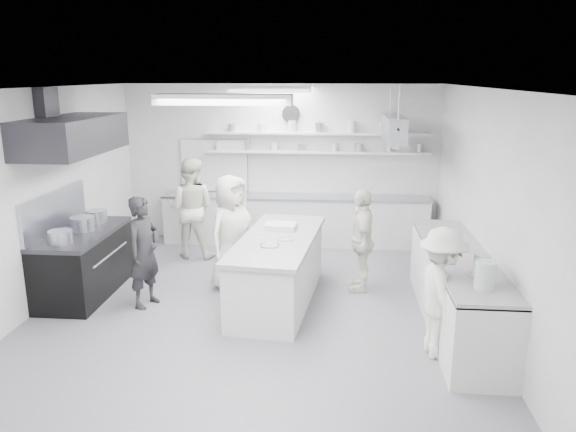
# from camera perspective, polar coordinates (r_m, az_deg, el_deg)

# --- Properties ---
(floor) EXTENTS (6.00, 7.00, 0.02)m
(floor) POSITION_cam_1_polar(r_m,az_deg,el_deg) (7.79, -3.35, -9.75)
(floor) COLOR gray
(floor) RESTS_ON ground
(ceiling) EXTENTS (6.00, 7.00, 0.02)m
(ceiling) POSITION_cam_1_polar(r_m,az_deg,el_deg) (7.11, -3.71, 13.06)
(ceiling) COLOR silver
(ceiling) RESTS_ON wall_back
(wall_back) EXTENTS (6.00, 0.04, 3.00)m
(wall_back) POSITION_cam_1_polar(r_m,az_deg,el_deg) (10.71, -0.73, 5.41)
(wall_back) COLOR silver
(wall_back) RESTS_ON floor
(wall_front) EXTENTS (6.00, 0.04, 3.00)m
(wall_front) POSITION_cam_1_polar(r_m,az_deg,el_deg) (4.05, -10.99, -10.27)
(wall_front) COLOR silver
(wall_front) RESTS_ON floor
(wall_left) EXTENTS (0.04, 7.00, 3.00)m
(wall_left) POSITION_cam_1_polar(r_m,az_deg,el_deg) (8.29, -24.48, 1.45)
(wall_left) COLOR silver
(wall_left) RESTS_ON floor
(wall_right) EXTENTS (0.04, 7.00, 3.00)m
(wall_right) POSITION_cam_1_polar(r_m,az_deg,el_deg) (7.47, 19.87, 0.60)
(wall_right) COLOR silver
(wall_right) RESTS_ON floor
(stove) EXTENTS (0.80, 1.80, 0.90)m
(stove) POSITION_cam_1_polar(r_m,az_deg,el_deg) (8.72, -20.20, -4.71)
(stove) COLOR black
(stove) RESTS_ON floor
(exhaust_hood) EXTENTS (0.85, 2.00, 0.50)m
(exhaust_hood) POSITION_cam_1_polar(r_m,az_deg,el_deg) (8.33, -21.33, 7.76)
(exhaust_hood) COLOR #2D2D31
(exhaust_hood) RESTS_ON wall_left
(back_counter) EXTENTS (5.00, 0.60, 0.92)m
(back_counter) POSITION_cam_1_polar(r_m,az_deg,el_deg) (10.61, 0.73, -0.42)
(back_counter) COLOR silver
(back_counter) RESTS_ON floor
(shelf_lower) EXTENTS (4.20, 0.26, 0.04)m
(shelf_lower) POSITION_cam_1_polar(r_m,az_deg,el_deg) (10.50, 3.02, 6.59)
(shelf_lower) COLOR silver
(shelf_lower) RESTS_ON wall_back
(shelf_upper) EXTENTS (4.20, 0.26, 0.04)m
(shelf_upper) POSITION_cam_1_polar(r_m,az_deg,el_deg) (10.46, 3.04, 8.49)
(shelf_upper) COLOR silver
(shelf_upper) RESTS_ON wall_back
(pass_through_window) EXTENTS (1.30, 0.04, 1.00)m
(pass_through_window) POSITION_cam_1_polar(r_m,az_deg,el_deg) (10.91, -7.58, 5.18)
(pass_through_window) COLOR black
(pass_through_window) RESTS_ON wall_back
(wall_clock) EXTENTS (0.32, 0.05, 0.32)m
(wall_clock) POSITION_cam_1_polar(r_m,az_deg,el_deg) (10.55, 0.33, 10.47)
(wall_clock) COLOR white
(wall_clock) RESTS_ON wall_back
(right_counter) EXTENTS (0.74, 3.30, 0.94)m
(right_counter) POSITION_cam_1_polar(r_m,az_deg,el_deg) (7.51, 16.97, -7.36)
(right_counter) COLOR silver
(right_counter) RESTS_ON floor
(pot_rack) EXTENTS (0.30, 1.60, 0.40)m
(pot_rack) POSITION_cam_1_polar(r_m,az_deg,el_deg) (9.51, 10.78, 8.88)
(pot_rack) COLOR #A8ABB6
(pot_rack) RESTS_ON ceiling
(light_fixture_front) EXTENTS (1.30, 0.25, 0.10)m
(light_fixture_front) POSITION_cam_1_polar(r_m,az_deg,el_deg) (5.34, -6.68, 11.81)
(light_fixture_front) COLOR silver
(light_fixture_front) RESTS_ON ceiling
(light_fixture_rear) EXTENTS (1.30, 0.25, 0.10)m
(light_fixture_rear) POSITION_cam_1_polar(r_m,az_deg,el_deg) (8.90, -1.90, 12.89)
(light_fixture_rear) COLOR silver
(light_fixture_rear) RESTS_ON ceiling
(prep_island) EXTENTS (1.17, 2.54, 0.91)m
(prep_island) POSITION_cam_1_polar(r_m,az_deg,el_deg) (7.93, -1.04, -5.67)
(prep_island) COLOR silver
(prep_island) RESTS_ON floor
(stove_pot) EXTENTS (0.35, 0.35, 0.25)m
(stove_pot) POSITION_cam_1_polar(r_m,az_deg,el_deg) (8.62, -20.34, -0.89)
(stove_pot) COLOR #A8ABB6
(stove_pot) RESTS_ON stove
(cook_stove) EXTENTS (0.55, 0.67, 1.57)m
(cook_stove) POSITION_cam_1_polar(r_m,az_deg,el_deg) (7.93, -14.56, -3.60)
(cook_stove) COLOR black
(cook_stove) RESTS_ON floor
(cook_back) EXTENTS (0.89, 0.71, 1.77)m
(cook_back) POSITION_cam_1_polar(r_m,az_deg,el_deg) (9.89, -9.95, 0.81)
(cook_back) COLOR silver
(cook_back) RESTS_ON floor
(cook_island_left) EXTENTS (0.92, 1.02, 1.75)m
(cook_island_left) POSITION_cam_1_polar(r_m,az_deg,el_deg) (8.34, -5.84, -1.69)
(cook_island_left) COLOR silver
(cook_island_left) RESTS_ON floor
(cook_island_right) EXTENTS (0.38, 0.91, 1.55)m
(cook_island_right) POSITION_cam_1_polar(r_m,az_deg,el_deg) (8.32, 7.61, -2.48)
(cook_island_right) COLOR silver
(cook_island_right) RESTS_ON floor
(cook_right) EXTENTS (0.72, 1.07, 1.53)m
(cook_right) POSITION_cam_1_polar(r_m,az_deg,el_deg) (6.57, 15.49, -7.66)
(cook_right) COLOR silver
(cook_right) RESTS_ON floor
(bowl_island_a) EXTENTS (0.28, 0.28, 0.06)m
(bowl_island_a) POSITION_cam_1_polar(r_m,az_deg,el_deg) (7.40, -1.90, -3.18)
(bowl_island_a) COLOR #A8ABB6
(bowl_island_a) RESTS_ON prep_island
(bowl_island_b) EXTENTS (0.28, 0.28, 0.07)m
(bowl_island_b) POSITION_cam_1_polar(r_m,az_deg,el_deg) (7.66, -0.18, -2.55)
(bowl_island_b) COLOR silver
(bowl_island_b) RESTS_ON prep_island
(bowl_right) EXTENTS (0.29, 0.29, 0.06)m
(bowl_right) POSITION_cam_1_polar(r_m,az_deg,el_deg) (6.61, 18.86, -5.89)
(bowl_right) COLOR silver
(bowl_right) RESTS_ON right_counter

